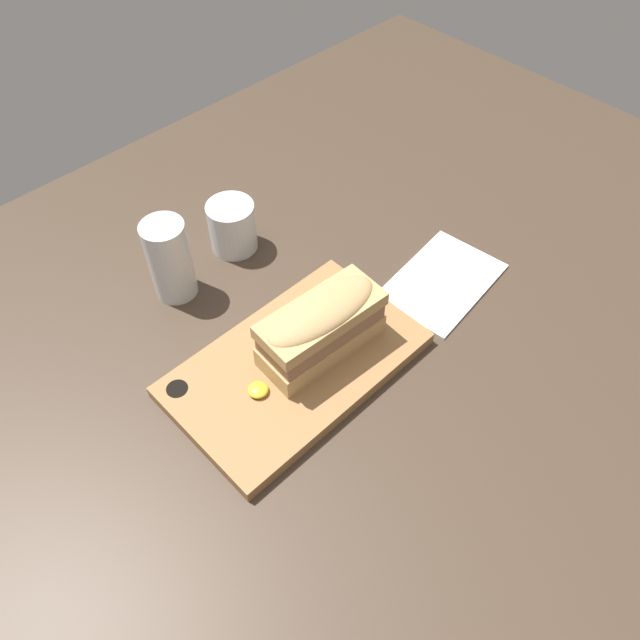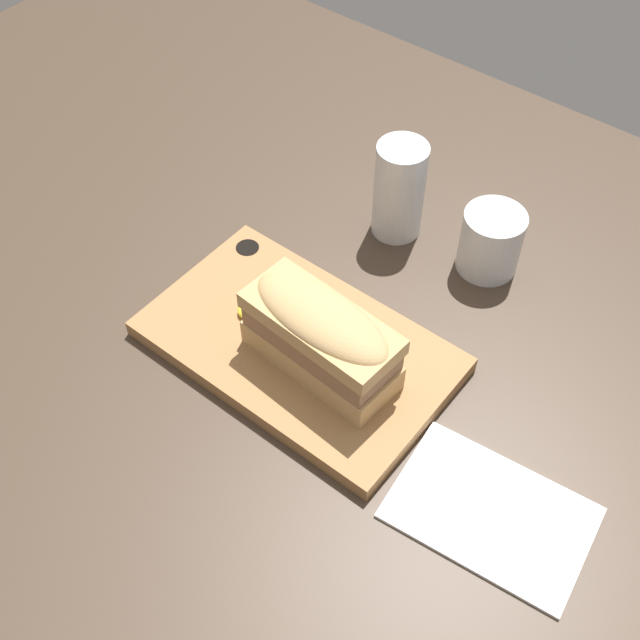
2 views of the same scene
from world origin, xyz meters
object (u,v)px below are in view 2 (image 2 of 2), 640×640
at_px(napkin, 491,513).
at_px(serving_board, 298,346).
at_px(sandwich, 321,335).
at_px(wine_glass, 490,244).
at_px(water_glass, 399,195).

bearing_deg(napkin, serving_board, 172.10).
bearing_deg(sandwich, serving_board, 166.56).
relative_size(serving_board, wine_glass, 4.15).
height_order(sandwich, water_glass, water_glass).
bearing_deg(wine_glass, water_glass, -173.05).
height_order(sandwich, napkin, sandwich).
bearing_deg(wine_glass, sandwich, -102.22).
relative_size(water_glass, wine_glass, 1.58).
bearing_deg(napkin, wine_glass, 121.74).
bearing_deg(serving_board, napkin, -7.90).
bearing_deg(water_glass, napkin, -41.88).
height_order(water_glass, wine_glass, water_glass).
relative_size(water_glass, napkin, 0.64).
distance_m(sandwich, wine_glass, 0.27).
bearing_deg(water_glass, sandwich, -74.06).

